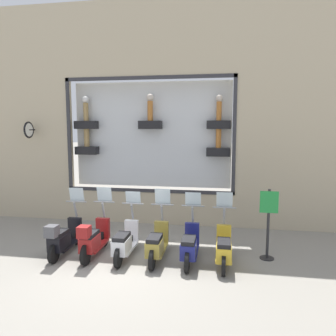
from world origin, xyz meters
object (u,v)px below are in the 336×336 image
object	(u,v)px
scooter_yellow_0	(224,248)
scooter_white_3	(125,242)
scooter_olive_2	(157,244)
scooter_red_4	(93,239)
shop_sign_post	(268,221)
scooter_black_5	(63,238)
scooter_navy_1	(190,246)

from	to	relation	value
scooter_yellow_0	scooter_white_3	xyz separation A→B (m)	(-0.00, 2.48, 0.00)
scooter_yellow_0	scooter_olive_2	bearing A→B (deg)	89.87
scooter_red_4	shop_sign_post	bearing A→B (deg)	-81.82
scooter_white_3	shop_sign_post	world-z (taller)	shop_sign_post
scooter_olive_2	scooter_white_3	bearing A→B (deg)	90.27
scooter_yellow_0	scooter_black_5	size ratio (longest dim) A/B	1.00
scooter_black_5	scooter_yellow_0	bearing A→B (deg)	-89.12
scooter_red_4	scooter_olive_2	bearing A→B (deg)	-87.98
scooter_navy_1	scooter_yellow_0	bearing A→B (deg)	-90.09
scooter_navy_1	scooter_white_3	distance (m)	1.65
scooter_olive_2	scooter_red_4	world-z (taller)	scooter_olive_2
shop_sign_post	scooter_black_5	bearing A→B (deg)	96.99
scooter_olive_2	scooter_black_5	size ratio (longest dim) A/B	1.00
scooter_navy_1	scooter_black_5	distance (m)	3.31
scooter_yellow_0	shop_sign_post	world-z (taller)	shop_sign_post
scooter_navy_1	scooter_white_3	world-z (taller)	scooter_navy_1
scooter_olive_2	scooter_red_4	xyz separation A→B (m)	(-0.06, 1.65, 0.05)
scooter_black_5	shop_sign_post	distance (m)	5.29
scooter_white_3	scooter_black_5	bearing A→B (deg)	92.19
scooter_navy_1	scooter_white_3	bearing A→B (deg)	90.05
scooter_yellow_0	scooter_olive_2	xyz separation A→B (m)	(0.00, 1.65, 0.01)
scooter_navy_1	scooter_red_4	bearing A→B (deg)	91.29
scooter_olive_2	scooter_white_3	xyz separation A→B (m)	(-0.00, 0.83, -0.01)
scooter_navy_1	scooter_black_5	bearing A→B (deg)	91.12
scooter_navy_1	scooter_red_4	xyz separation A→B (m)	(-0.06, 2.48, 0.05)
scooter_yellow_0	scooter_red_4	bearing A→B (deg)	90.95
shop_sign_post	scooter_red_4	bearing A→B (deg)	98.18
scooter_navy_1	shop_sign_post	world-z (taller)	shop_sign_post
shop_sign_post	scooter_white_3	bearing A→B (deg)	99.18
scooter_olive_2	shop_sign_post	bearing A→B (deg)	-78.20
scooter_red_4	scooter_black_5	distance (m)	0.83
scooter_navy_1	shop_sign_post	xyz separation A→B (m)	(0.58, -1.92, 0.55)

